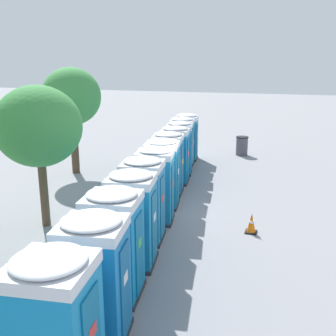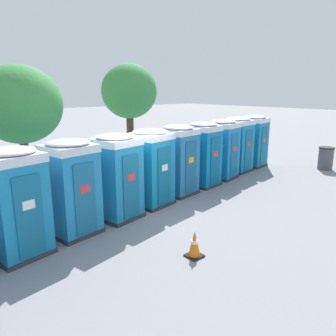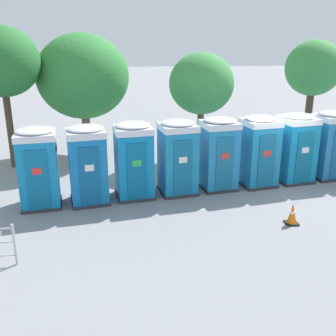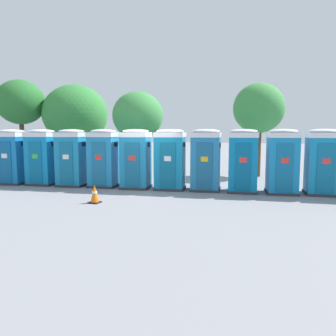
# 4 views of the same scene
# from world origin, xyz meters

# --- Properties ---
(ground_plane) EXTENTS (120.00, 120.00, 0.00)m
(ground_plane) POSITION_xyz_m (0.00, 0.00, 0.00)
(ground_plane) COLOR gray
(portapotty_0) EXTENTS (1.37, 1.37, 2.54)m
(portapotty_0) POSITION_xyz_m (-8.12, -1.32, 1.28)
(portapotty_0) COLOR #2D2D33
(portapotty_0) RESTS_ON ground
(portapotty_1) EXTENTS (1.40, 1.41, 2.54)m
(portapotty_1) POSITION_xyz_m (-6.63, -1.15, 1.28)
(portapotty_1) COLOR #2D2D33
(portapotty_1) RESTS_ON ground
(portapotty_2) EXTENTS (1.39, 1.38, 2.54)m
(portapotty_2) POSITION_xyz_m (-5.17, -0.81, 1.28)
(portapotty_2) COLOR #2D2D33
(portapotty_2) RESTS_ON ground
(portapotty_3) EXTENTS (1.40, 1.40, 2.54)m
(portapotty_3) POSITION_xyz_m (-3.69, -0.59, 1.28)
(portapotty_3) COLOR #2D2D33
(portapotty_3) RESTS_ON ground
(portapotty_4) EXTENTS (1.37, 1.38, 2.54)m
(portapotty_4) POSITION_xyz_m (-2.23, -0.29, 1.28)
(portapotty_4) COLOR #2D2D33
(portapotty_4) RESTS_ON ground
(portapotty_5) EXTENTS (1.41, 1.42, 2.54)m
(portapotty_5) POSITION_xyz_m (-0.74, -0.11, 1.28)
(portapotty_5) COLOR #2D2D33
(portapotty_5) RESTS_ON ground
(portapotty_6) EXTENTS (1.44, 1.41, 2.54)m
(portapotty_6) POSITION_xyz_m (0.73, 0.17, 1.28)
(portapotty_6) COLOR #2D2D33
(portapotty_6) RESTS_ON ground
(portapotty_7) EXTENTS (1.37, 1.38, 2.54)m
(portapotty_7) POSITION_xyz_m (2.20, 0.46, 1.28)
(portapotty_7) COLOR #2D2D33
(portapotty_7) RESTS_ON ground
(portapotty_8) EXTENTS (1.33, 1.36, 2.54)m
(portapotty_8) POSITION_xyz_m (3.68, 0.65, 1.28)
(portapotty_8) COLOR #2D2D33
(portapotty_8) RESTS_ON ground
(portapotty_9) EXTENTS (1.39, 1.41, 2.54)m
(portapotty_9) POSITION_xyz_m (5.16, 0.91, 1.28)
(portapotty_9) COLOR #2D2D33
(portapotty_9) RESTS_ON ground
(portapotty_10) EXTENTS (1.39, 1.37, 2.54)m
(portapotty_10) POSITION_xyz_m (6.62, 1.24, 1.28)
(portapotty_10) COLOR #2D2D33
(portapotty_10) RESTS_ON ground
(portapotty_11) EXTENTS (1.38, 1.38, 2.54)m
(portapotty_11) POSITION_xyz_m (8.11, 1.42, 1.28)
(portapotty_11) COLOR #2D2D33
(portapotty_11) RESTS_ON ground
(street_tree_0) EXTENTS (2.72, 2.72, 5.02)m
(street_tree_0) POSITION_xyz_m (3.67, 5.73, 3.64)
(street_tree_0) COLOR #4C3826
(street_tree_0) RESTS_ON ground
(street_tree_1) EXTENTS (2.69, 2.69, 4.55)m
(street_tree_1) POSITION_xyz_m (-2.29, 3.15, 3.26)
(street_tree_1) COLOR brown
(street_tree_1) RESTS_ON ground
(trash_can) EXTENTS (0.71, 0.71, 1.09)m
(trash_can) POSITION_xyz_m (10.15, -1.32, 0.55)
(trash_can) COLOR #4C4C54
(trash_can) RESTS_ON ground
(traffic_cone) EXTENTS (0.36, 0.36, 0.64)m
(traffic_cone) POSITION_xyz_m (-0.68, -3.30, 0.31)
(traffic_cone) COLOR black
(traffic_cone) RESTS_ON ground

